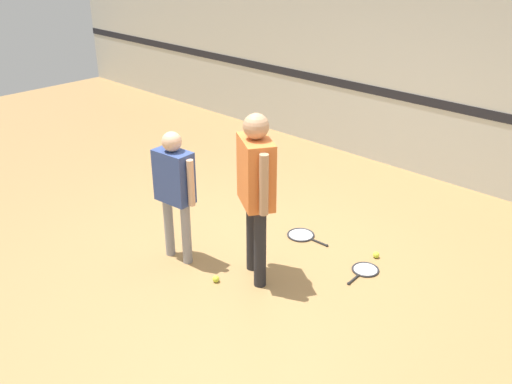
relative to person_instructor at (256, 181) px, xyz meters
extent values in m
plane|color=#A87F4C|center=(-0.18, 0.14, -1.02)|extent=(16.00, 16.00, 0.00)
cube|color=beige|center=(-0.18, 3.41, 0.58)|extent=(16.00, 0.06, 3.20)
cube|color=black|center=(-0.18, 3.38, 0.00)|extent=(16.00, 0.01, 0.12)
cylinder|color=#232328|center=(-0.13, 0.08, -0.62)|extent=(0.12, 0.12, 0.79)
cylinder|color=#232328|center=(0.13, -0.08, -0.62)|extent=(0.12, 0.12, 0.79)
cube|color=orange|center=(0.00, 0.00, 0.09)|extent=(0.53, 0.46, 0.63)
sphere|color=tan|center=(0.00, 0.00, 0.51)|extent=(0.23, 0.23, 0.23)
cylinder|color=tan|center=(-0.23, 0.14, 0.08)|extent=(0.08, 0.08, 0.56)
cylinder|color=tan|center=(0.23, -0.14, 0.08)|extent=(0.08, 0.08, 0.56)
cylinder|color=gray|center=(-0.93, -0.32, -0.69)|extent=(0.10, 0.10, 0.66)
cylinder|color=gray|center=(-0.68, -0.29, -0.69)|extent=(0.10, 0.10, 0.66)
cube|color=#334784|center=(-0.80, -0.30, -0.10)|extent=(0.40, 0.25, 0.52)
sphere|color=#DBAD89|center=(-0.80, -0.30, 0.25)|extent=(0.19, 0.19, 0.19)
cylinder|color=#DBAD89|center=(-1.03, -0.33, -0.11)|extent=(0.07, 0.07, 0.47)
cylinder|color=#DBAD89|center=(-0.58, -0.28, -0.11)|extent=(0.07, 0.07, 0.47)
torus|color=#28282D|center=(0.72, 0.83, -1.01)|extent=(0.29, 0.29, 0.02)
cylinder|color=silver|center=(0.72, 0.83, -1.01)|extent=(0.23, 0.23, 0.01)
cylinder|color=black|center=(0.73, 0.60, -1.01)|extent=(0.04, 0.19, 0.02)
sphere|color=black|center=(0.74, 0.51, -1.01)|extent=(0.03, 0.03, 0.03)
torus|color=#28282D|center=(-0.20, 0.92, -1.01)|extent=(0.32, 0.32, 0.02)
cylinder|color=silver|center=(-0.20, 0.92, -1.01)|extent=(0.26, 0.26, 0.01)
cylinder|color=black|center=(0.05, 0.93, -1.01)|extent=(0.21, 0.03, 0.02)
sphere|color=black|center=(0.15, 0.93, -1.01)|extent=(0.03, 0.03, 0.03)
sphere|color=#CCE038|center=(-0.21, -0.34, -0.99)|extent=(0.07, 0.07, 0.07)
sphere|color=#CCE038|center=(0.66, 1.10, -0.99)|extent=(0.07, 0.07, 0.07)
camera|label=1|loc=(3.25, -3.39, 2.09)|focal=40.00mm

